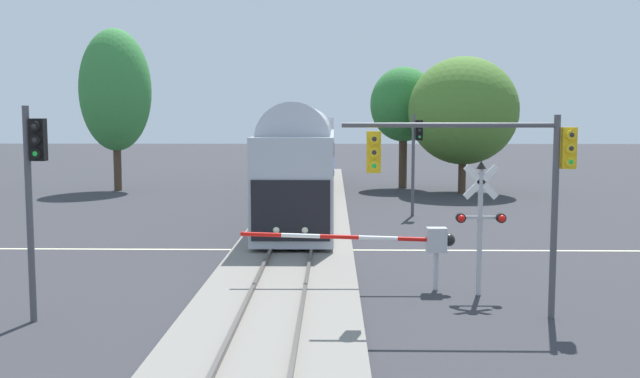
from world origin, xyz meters
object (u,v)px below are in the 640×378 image
crossing_signal_mast (480,214)px  crossing_gate_near (411,241)px  traffic_signal_far_side (416,148)px  pine_left_background (115,90)px  commuter_train (309,153)px  traffic_signal_near_left (33,178)px  elm_centre_background (403,105)px  oak_far_right (463,111)px  traffic_signal_near_right (491,165)px

crossing_signal_mast → crossing_gate_near: bearing=161.6°
crossing_gate_near → traffic_signal_far_side: (1.88, 15.49, 2.01)m
traffic_signal_far_side → pine_left_background: pine_left_background is taller
commuter_train → traffic_signal_near_left: (-5.61, -26.43, 0.69)m
crossing_signal_mast → pine_left_background: (-18.64, 28.38, 4.45)m
commuter_train → traffic_signal_far_side: bearing=-53.3°
elm_centre_background → crossing_gate_near: bearing=-95.0°
traffic_signal_far_side → oak_far_right: (4.27, 10.97, 1.94)m
elm_centre_background → traffic_signal_near_left: bearing=-109.7°
elm_centre_background → traffic_signal_near_right: bearing=-91.9°
traffic_signal_near_right → pine_left_background: 35.84m
crossing_signal_mast → traffic_signal_far_side: traffic_signal_far_side is taller
crossing_gate_near → traffic_signal_near_right: size_ratio=1.09×
commuter_train → crossing_signal_mast: bearing=-76.8°
elm_centre_background → commuter_train: bearing=-132.1°
oak_far_right → traffic_signal_far_side: bearing=-111.3°
crossing_signal_mast → traffic_signal_far_side: size_ratio=0.73×
elm_centre_background → oak_far_right: 5.03m
traffic_signal_near_left → oak_far_right: oak_far_right is taller
crossing_gate_near → oak_far_right: (6.16, 26.47, 3.95)m
traffic_signal_far_side → oak_far_right: bearing=68.7°
commuter_train → oak_far_right: (9.87, 3.45, 2.57)m
commuter_train → traffic_signal_far_side: size_ratio=7.87×
crossing_gate_near → traffic_signal_far_side: size_ratio=1.20×
commuter_train → oak_far_right: oak_far_right is taller
crossing_gate_near → elm_centre_background: size_ratio=0.73×
crossing_signal_mast → traffic_signal_near_left: 11.55m
traffic_signal_near_right → oak_far_right: 29.71m
crossing_signal_mast → pine_left_background: bearing=123.3°
traffic_signal_far_side → crossing_gate_near: bearing=-96.9°
traffic_signal_near_right → traffic_signal_far_side: size_ratio=1.11×
oak_far_right → elm_centre_background: bearing=134.6°
traffic_signal_far_side → traffic_signal_near_right: bearing=-91.0°
crossing_gate_near → traffic_signal_far_side: bearing=83.1°
traffic_signal_near_right → elm_centre_background: bearing=88.1°
commuter_train → crossing_signal_mast: size_ratio=10.72×
traffic_signal_near_right → crossing_gate_near: bearing=118.9°
pine_left_background → traffic_signal_near_right: bearing=-59.0°
crossing_gate_near → traffic_signal_near_left: 10.15m
crossing_signal_mast → commuter_train: bearing=103.2°
elm_centre_background → pine_left_background: (-19.46, -2.26, 0.93)m
traffic_signal_far_side → traffic_signal_near_left: 21.98m
commuter_train → pine_left_background: (-13.11, 4.76, 3.94)m
crossing_gate_near → traffic_signal_near_right: (1.57, -2.85, 2.37)m
oak_far_right → traffic_signal_near_right: bearing=-98.9°
commuter_train → crossing_gate_near: bearing=-80.8°
commuter_train → crossing_gate_near: 23.35m
crossing_gate_near → traffic_signal_far_side: traffic_signal_far_side is taller
traffic_signal_far_side → crossing_signal_mast: bearing=-90.2°
traffic_signal_near_right → elm_centre_background: 32.96m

